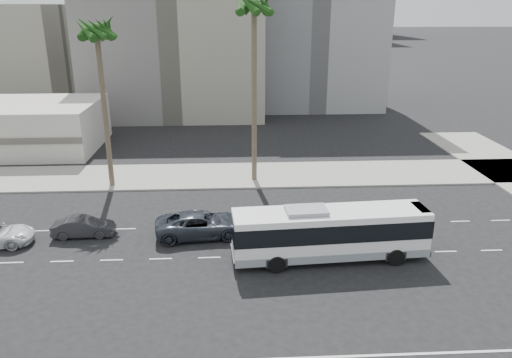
{
  "coord_description": "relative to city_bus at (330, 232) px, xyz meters",
  "views": [
    {
      "loc": [
        -4.56,
        -27.32,
        14.77
      ],
      "look_at": [
        -2.88,
        4.0,
        3.73
      ],
      "focal_mm": 34.57,
      "sensor_mm": 36.0,
      "label": 1
    }
  ],
  "objects": [
    {
      "name": "palm_mid",
      "position": [
        -16.24,
        13.72,
        10.91
      ],
      "size": [
        4.56,
        4.56,
        14.12
      ],
      "rotation": [
        0.0,
        0.0,
        -0.37
      ],
      "color": "brown",
      "rests_on": "ground"
    },
    {
      "name": "car_b",
      "position": [
        -15.99,
        3.99,
        -1.12
      ],
      "size": [
        1.59,
        4.13,
        1.34
      ],
      "primitive_type": "imported",
      "rotation": [
        0.0,
        0.0,
        1.61
      ],
      "color": "#2A2A2D",
      "rests_on": "ground"
    },
    {
      "name": "ground",
      "position": [
        -1.4,
        0.44,
        -1.79
      ],
      "size": [
        700.0,
        700.0,
        0.0
      ],
      "primitive_type": "plane",
      "color": "black",
      "rests_on": "ground"
    },
    {
      "name": "car_a",
      "position": [
        -8.06,
        3.57,
        -0.95
      ],
      "size": [
        3.41,
        6.33,
        1.69
      ],
      "primitive_type": "imported",
      "rotation": [
        0.0,
        0.0,
        1.67
      ],
      "color": "#2B303A",
      "rests_on": "ground"
    },
    {
      "name": "city_bus",
      "position": [
        0.0,
        0.0,
        0.0
      ],
      "size": [
        12.03,
        3.45,
        3.41
      ],
      "rotation": [
        0.0,
        0.0,
        0.07
      ],
      "color": "white",
      "rests_on": "ground"
    },
    {
      "name": "sidewalk_north",
      "position": [
        -1.4,
        15.94,
        -1.72
      ],
      "size": [
        120.0,
        7.0,
        0.15
      ],
      "primitive_type": "cube",
      "color": "gray",
      "rests_on": "ground"
    },
    {
      "name": "midrise_beige_west",
      "position": [
        -13.4,
        45.44,
        7.21
      ],
      "size": [
        24.0,
        18.0,
        18.0
      ],
      "primitive_type": "cube",
      "color": "slate",
      "rests_on": "ground"
    },
    {
      "name": "midrise_gray_center",
      "position": [
        6.6,
        52.44,
        11.21
      ],
      "size": [
        20.0,
        20.0,
        26.0
      ],
      "primitive_type": "cube",
      "color": "slate",
      "rests_on": "ground"
    },
    {
      "name": "palm_near",
      "position": [
        -3.89,
        14.55,
        12.68
      ],
      "size": [
        4.74,
        4.74,
        15.97
      ],
      "rotation": [
        0.0,
        0.0,
        0.42
      ],
      "color": "brown",
      "rests_on": "ground"
    },
    {
      "name": "midrise_beige_far",
      "position": [
        -39.4,
        50.44,
        5.71
      ],
      "size": [
        18.0,
        16.0,
        15.0
      ],
      "primitive_type": "cube",
      "color": "slate",
      "rests_on": "ground"
    }
  ]
}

